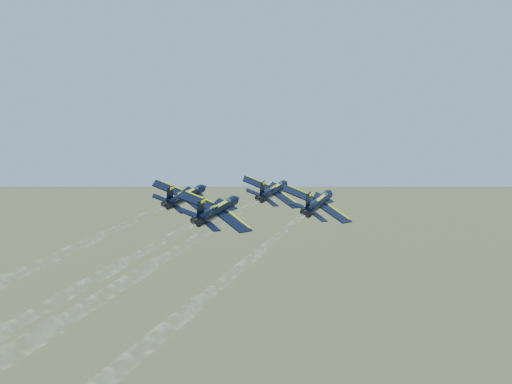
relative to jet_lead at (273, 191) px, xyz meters
The scene contains 6 objects.
jet_lead is the anchor object (origin of this frame).
jet_left 17.85m from the jet_lead, 119.81° to the right, with size 11.27×16.49×5.72m.
jet_right 18.43m from the jet_lead, 35.22° to the right, with size 11.27×16.49×5.72m.
jet_slot 26.96m from the jet_lead, 77.36° to the right, with size 11.27×16.49×5.72m.
smoke_trail_lead 72.52m from the jet_lead, 77.18° to the right, with size 23.66×94.85×3.36m.
smoke_trail_right 87.11m from the jet_lead, 69.04° to the right, with size 23.66×94.85×3.36m.
Camera 1 is at (60.67, -93.72, 107.92)m, focal length 45.00 mm.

